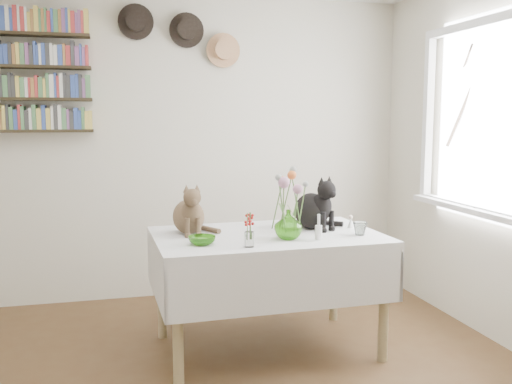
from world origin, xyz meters
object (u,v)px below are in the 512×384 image
object	(u,v)px
tabby_cat	(188,207)
black_cat	(312,201)
dining_table	(267,263)
flower_vase	(288,224)
bookshelf_unit	(22,72)

from	to	relation	value
tabby_cat	black_cat	bearing A→B (deg)	-7.21
dining_table	black_cat	bearing A→B (deg)	17.65
flower_vase	bookshelf_unit	distance (m)	2.39
black_cat	bookshelf_unit	size ratio (longest dim) A/B	0.36
tabby_cat	bookshelf_unit	bearing A→B (deg)	131.40
dining_table	tabby_cat	bearing A→B (deg)	162.59
tabby_cat	bookshelf_unit	distance (m)	1.79
dining_table	bookshelf_unit	size ratio (longest dim) A/B	1.45
tabby_cat	dining_table	bearing A→B (deg)	-21.52
black_cat	bookshelf_unit	xyz separation A→B (m)	(-1.91, 1.12, 0.90)
tabby_cat	bookshelf_unit	xyz separation A→B (m)	(-1.09, 1.08, 0.91)
black_cat	flower_vase	distance (m)	0.39
bookshelf_unit	black_cat	bearing A→B (deg)	-30.36
dining_table	flower_vase	world-z (taller)	flower_vase
tabby_cat	black_cat	xyz separation A→B (m)	(0.82, -0.04, 0.02)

